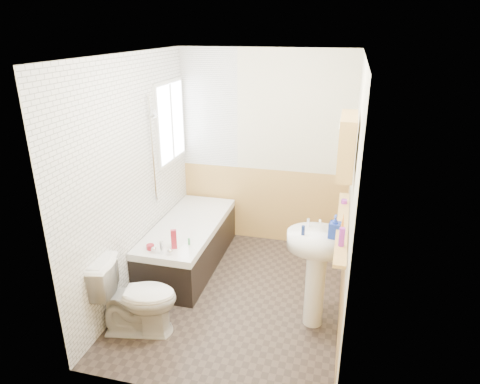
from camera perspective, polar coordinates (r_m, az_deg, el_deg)
name	(u,v)px	position (r m, az deg, el deg)	size (l,w,h in m)	color
floor	(237,295)	(4.78, -0.46, -13.60)	(2.80, 2.80, 0.00)	#312823
ceiling	(236,54)	(3.93, -0.57, 17.86)	(2.80, 2.80, 0.00)	white
wall_back	(264,150)	(5.50, 3.27, 5.61)	(2.20, 0.02, 2.50)	beige
wall_front	(184,259)	(2.98, -7.53, -8.83)	(2.20, 0.02, 2.50)	beige
wall_left	(133,179)	(4.59, -14.05, 1.75)	(0.02, 2.80, 2.50)	beige
wall_right	(353,198)	(4.07, 14.78, -0.84)	(0.02, 2.80, 2.50)	beige
wainscot_right	(343,269)	(4.40, 13.57, -9.90)	(0.01, 2.80, 1.00)	tan
wainscot_front	(189,345)	(3.43, -6.76, -19.54)	(2.20, 0.01, 1.00)	tan
wainscot_back	(263,205)	(5.73, 3.07, -1.68)	(2.20, 0.01, 1.00)	tan
tile_cladding_left	(135,179)	(4.58, -13.80, 1.73)	(0.01, 2.80, 2.50)	white
tile_return_back	(209,109)	(5.54, -4.18, 11.03)	(0.75, 0.01, 1.50)	white
window	(171,122)	(5.28, -9.18, 9.19)	(0.03, 0.79, 0.99)	white
bathtub	(189,243)	(5.24, -6.84, -6.74)	(0.70, 1.69, 0.68)	black
shower_riser	(153,142)	(4.78, -11.56, 6.57)	(0.11, 0.08, 1.23)	silver
toilet	(137,297)	(4.22, -13.62, -13.46)	(0.43, 0.76, 0.75)	white
sink	(317,260)	(4.08, 10.20, -8.96)	(0.57, 0.46, 1.10)	white
pine_shelf	(342,224)	(3.95, 13.50, -4.22)	(0.10, 1.50, 0.03)	tan
medicine_cabinet	(347,145)	(3.68, 14.03, 6.07)	(0.14, 0.55, 0.50)	tan
foam_can	(342,237)	(3.52, 13.42, -5.84)	(0.05, 0.05, 0.16)	purple
green_bottle	(343,224)	(3.69, 13.54, -4.13)	(0.04, 0.04, 0.20)	orange
black_jar	(344,201)	(4.36, 13.72, -1.23)	(0.06, 0.06, 0.04)	purple
soap_bottle	(334,233)	(3.88, 12.47, -5.30)	(0.10, 0.22, 0.10)	#19339E
clear_bottle	(303,230)	(3.88, 8.41, -5.08)	(0.03, 0.03, 0.09)	navy
blue_gel	(174,239)	(4.55, -8.81, -6.24)	(0.06, 0.04, 0.22)	maroon
cream_jar	(150,247)	(4.61, -11.87, -7.18)	(0.08, 0.08, 0.05)	maroon
orange_bottle	(189,242)	(4.63, -6.82, -6.58)	(0.02, 0.02, 0.07)	#388447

